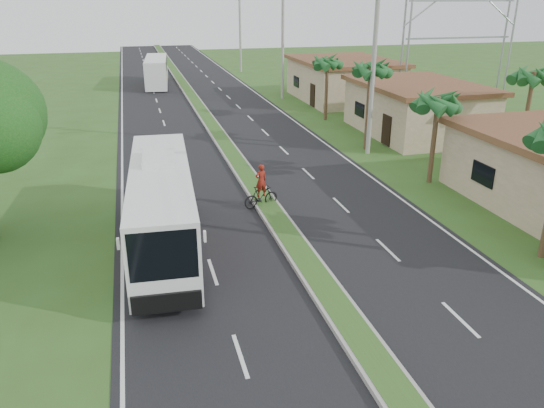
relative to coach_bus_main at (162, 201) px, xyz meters
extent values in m
plane|color=#33511D|center=(5.01, -7.68, -1.93)|extent=(180.00, 180.00, 0.00)
cube|color=black|center=(5.01, 12.32, -1.92)|extent=(14.00, 160.00, 0.02)
cube|color=gray|center=(5.01, 12.32, -1.84)|extent=(1.20, 160.00, 0.17)
cube|color=#33511D|center=(5.01, 12.32, -1.75)|extent=(0.95, 160.00, 0.02)
cube|color=silver|center=(-1.69, 12.32, -1.93)|extent=(0.12, 160.00, 0.01)
cube|color=silver|center=(11.71, 12.32, -1.93)|extent=(0.12, 160.00, 0.01)
cube|color=tan|center=(19.01, 14.32, -0.26)|extent=(7.00, 10.00, 3.35)
cube|color=brown|center=(19.01, 14.32, 1.58)|extent=(7.60, 10.60, 0.32)
cube|color=tan|center=(19.01, 28.32, -0.18)|extent=(8.00, 11.00, 3.50)
cube|color=brown|center=(19.01, 28.32, 1.73)|extent=(8.60, 11.60, 0.32)
cylinder|color=#473321|center=(14.41, 4.32, 0.37)|extent=(0.26, 0.26, 4.60)
cylinder|color=#473321|center=(13.81, 11.32, 0.77)|extent=(0.26, 0.26, 5.40)
cylinder|color=#473321|center=(14.31, 20.32, 0.47)|extent=(0.26, 0.26, 4.80)
cylinder|color=#473321|center=(22.51, 7.32, 0.67)|extent=(0.26, 0.26, 5.20)
cylinder|color=gray|center=(13.51, 10.32, 4.07)|extent=(0.28, 0.28, 12.00)
cylinder|color=gray|center=(13.51, 30.32, 3.57)|extent=(0.28, 0.28, 11.00)
cylinder|color=gray|center=(13.51, 50.32, 3.32)|extent=(0.28, 0.28, 10.50)
cube|color=gray|center=(13.51, 50.32, 6.97)|extent=(1.20, 0.10, 0.10)
cylinder|color=gray|center=(22.01, 21.82, 4.07)|extent=(0.18, 0.18, 12.00)
cylinder|color=gray|center=(32.01, 21.82, 4.07)|extent=(0.18, 0.18, 12.00)
cylinder|color=gray|center=(22.01, 22.82, 4.07)|extent=(0.18, 0.18, 12.00)
cylinder|color=gray|center=(32.01, 22.82, 4.07)|extent=(0.18, 0.18, 12.00)
cube|color=gray|center=(27.01, 22.32, 4.07)|extent=(10.00, 0.14, 0.14)
cube|color=gray|center=(27.01, 22.32, 7.07)|extent=(10.00, 0.14, 0.14)
cube|color=white|center=(0.00, -0.05, -0.10)|extent=(2.87, 10.99, 2.86)
cube|color=black|center=(0.03, 0.49, 0.53)|extent=(2.80, 8.82, 1.14)
cube|color=black|center=(-0.30, -5.42, 0.36)|extent=(2.04, 0.25, 1.60)
cube|color=red|center=(-0.06, -1.14, -0.67)|extent=(2.58, 4.84, 0.50)
cube|color=yellow|center=(0.01, 0.22, -0.90)|extent=(2.46, 2.84, 0.23)
cube|color=white|center=(0.06, 1.04, 1.46)|extent=(1.39, 2.24, 0.25)
cylinder|color=black|center=(-1.22, -3.43, -1.46)|extent=(0.34, 0.96, 0.94)
cylinder|color=black|center=(0.83, -3.55, -1.46)|extent=(0.34, 0.96, 0.94)
cylinder|color=black|center=(-0.86, 2.90, -1.46)|extent=(0.34, 0.96, 0.94)
cylinder|color=black|center=(1.18, 2.79, -1.46)|extent=(0.34, 0.96, 0.94)
cube|color=white|center=(2.19, 41.70, -0.36)|extent=(3.10, 10.47, 2.87)
cube|color=black|center=(2.23, 42.14, 0.50)|extent=(2.92, 7.79, 0.98)
cube|color=orange|center=(2.12, 40.80, -0.91)|extent=(2.70, 5.11, 0.31)
cylinder|color=black|center=(0.85, 37.53, -1.50)|extent=(0.34, 0.88, 0.86)
cylinder|color=black|center=(2.82, 37.37, -1.50)|extent=(0.34, 0.88, 0.86)
cylinder|color=black|center=(1.53, 45.58, -1.50)|extent=(0.34, 0.88, 0.86)
cylinder|color=black|center=(3.49, 45.41, -1.50)|extent=(0.34, 0.88, 0.86)
imported|color=black|center=(4.74, 3.08, -1.41)|extent=(1.82, 0.93, 1.06)
imported|color=maroon|center=(4.74, 3.08, -0.59)|extent=(0.65, 0.51, 1.58)
camera|label=1|loc=(-0.76, -19.76, 7.51)|focal=35.00mm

